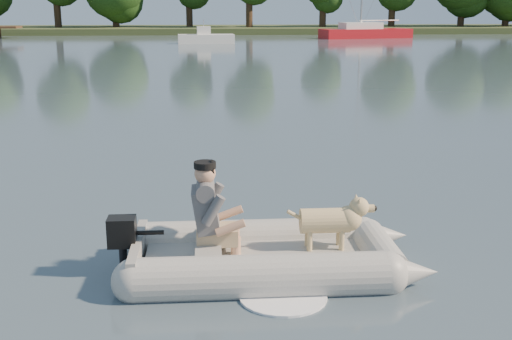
{
  "coord_description": "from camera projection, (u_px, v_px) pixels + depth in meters",
  "views": [
    {
      "loc": [
        -0.34,
        -6.77,
        3.02
      ],
      "look_at": [
        0.27,
        1.88,
        0.75
      ],
      "focal_mm": 45.0,
      "sensor_mm": 36.0,
      "label": 1
    }
  ],
  "objects": [
    {
      "name": "sailboat",
      "position": [
        365.0,
        32.0,
        56.34
      ],
      "size": [
        8.34,
        4.08,
        11.02
      ],
      "rotation": [
        0.0,
        0.0,
        0.22
      ],
      "color": "#B3141B",
      "rests_on": "water"
    },
    {
      "name": "motorboat",
      "position": [
        206.0,
        32.0,
        48.83
      ],
      "size": [
        4.52,
        1.96,
        1.88
      ],
      "primitive_type": null,
      "rotation": [
        0.0,
        0.0,
        0.06
      ],
      "color": "white",
      "rests_on": "water"
    },
    {
      "name": "dinghy",
      "position": [
        269.0,
        222.0,
        7.32
      ],
      "size": [
        4.42,
        2.69,
        1.39
      ],
      "primitive_type": null,
      "rotation": [
        0.0,
        0.0,
        0.0
      ],
      "color": "#989894",
      "rests_on": "water"
    },
    {
      "name": "water",
      "position": [
        244.0,
        275.0,
        7.32
      ],
      "size": [
        160.0,
        160.0,
        0.0
      ],
      "primitive_type": "plane",
      "color": "#4E5E69",
      "rests_on": "ground"
    },
    {
      "name": "man",
      "position": [
        208.0,
        206.0,
        7.27
      ],
      "size": [
        0.73,
        0.63,
        1.08
      ],
      "primitive_type": null,
      "rotation": [
        0.0,
        0.0,
        0.0
      ],
      "color": "#56575B",
      "rests_on": "dinghy"
    },
    {
      "name": "outboard_motor",
      "position": [
        123.0,
        249.0,
        7.27
      ],
      "size": [
        0.42,
        0.29,
        0.79
      ],
      "primitive_type": null,
      "rotation": [
        0.0,
        0.0,
        0.0
      ],
      "color": "black",
      "rests_on": "dinghy"
    },
    {
      "name": "shore_bank",
      "position": [
        213.0,
        30.0,
        67.09
      ],
      "size": [
        160.0,
        12.0,
        0.7
      ],
      "primitive_type": "cube",
      "color": "#47512D",
      "rests_on": "water"
    },
    {
      "name": "dog",
      "position": [
        325.0,
        225.0,
        7.44
      ],
      "size": [
        0.94,
        0.34,
        0.62
      ],
      "primitive_type": null,
      "rotation": [
        0.0,
        0.0,
        0.0
      ],
      "color": "tan",
      "rests_on": "dinghy"
    }
  ]
}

